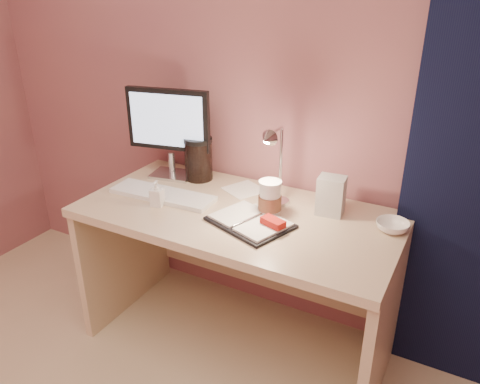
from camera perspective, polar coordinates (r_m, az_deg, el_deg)
The scene contains 13 objects.
desk at distance 2.22m, azimuth 0.64°, elevation -6.78°, with size 1.40×0.70×0.73m.
monitor at distance 2.35m, azimuth -8.64°, elevation 8.05°, with size 0.42×0.19×0.45m.
keyboard at distance 2.21m, azimuth -9.43°, elevation -0.30°, with size 0.51×0.15×0.02m, color white.
planner at distance 1.94m, azimuth 1.47°, elevation -3.63°, with size 0.38×0.33×0.05m.
paper_a at distance 1.97m, azimuth -0.26°, elevation -3.46°, with size 0.15×0.15×0.00m, color white.
paper_b at distance 2.03m, azimuth 1.17°, elevation -2.54°, with size 0.14×0.14×0.00m, color white.
paper_c at distance 2.25m, azimuth 0.53°, elevation 0.31°, with size 0.17×0.17×0.00m, color white.
coffee_cup at distance 1.98m, azimuth 3.66°, elevation -0.93°, with size 0.10×0.10×0.16m.
bowl at distance 1.98m, azimuth 18.10°, elevation -4.00°, with size 0.13×0.13×0.04m, color white.
lotion_bottle at distance 2.11m, azimuth -10.11°, elevation -0.16°, with size 0.05×0.05×0.12m, color white.
dark_jar at distance 2.35m, azimuth -5.06°, elevation 3.82°, with size 0.14×0.14×0.19m, color black.
product_box at distance 2.03m, azimuth 11.03°, elevation -0.44°, with size 0.11×0.09×0.17m, color beige.
desk_lamp at distance 1.96m, azimuth 3.87°, elevation 3.88°, with size 0.09×0.23×0.38m.
Camera 1 is at (0.87, -0.23, 1.66)m, focal length 35.00 mm.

